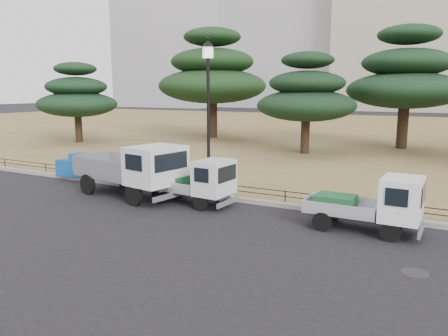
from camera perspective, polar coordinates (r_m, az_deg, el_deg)
The scene contains 14 objects.
ground at distance 13.80m, azimuth -3.96°, elevation -6.62°, with size 220.00×220.00×0.00m, color black.
lawn at distance 42.54m, azimuth 18.61°, elevation 4.36°, with size 120.00×56.00×0.15m, color olive.
curb at distance 15.96m, azimuth 1.02°, elevation -3.98°, with size 120.00×0.25×0.16m, color gray.
truck_large at distance 16.62m, azimuth -11.75°, elevation 0.05°, with size 4.88×2.60×2.02m.
truck_kei_front at distance 15.29m, azimuth -3.67°, elevation -1.81°, with size 3.17×1.52×1.64m.
truck_kei_rear at distance 13.00m, azimuth 18.74°, elevation -4.45°, with size 3.15×1.40×1.64m.
street_lamp at distance 16.29m, azimuth -2.08°, elevation 9.99°, with size 0.50×0.50×5.60m.
pipe_fence at distance 16.01m, azimuth 1.27°, elevation -2.62°, with size 38.00×0.04×0.40m.
tarp_pile at distance 20.91m, azimuth -18.50°, elevation 0.24°, with size 1.65×1.26×1.05m.
manhole at distance 10.74m, azimuth 23.66°, elevation -12.44°, with size 0.60×0.60×0.01m, color #2D2D30.
pine_west_far at distance 34.20m, azimuth -18.67°, elevation 8.86°, with size 5.78×5.78×5.83m.
pine_west_near at distance 35.62m, azimuth -1.53°, elevation 12.04°, with size 8.67×8.67×8.67m.
pine_center_left at distance 27.01m, azimuth 10.72°, elevation 9.30°, with size 5.97×5.97×6.07m.
pine_center_right at distance 31.20m, azimuth 22.68°, elevation 10.81°, with size 7.49×7.49×7.94m.
Camera 1 is at (7.08, -11.17, 3.98)m, focal length 35.00 mm.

